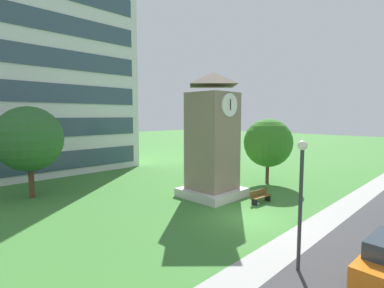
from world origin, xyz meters
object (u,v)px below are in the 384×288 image
at_px(clock_tower, 212,143).
at_px(tree_near_tower, 29,139).
at_px(street_lamp, 301,189).
at_px(park_bench, 260,196).
at_px(tree_by_building, 268,143).

height_order(clock_tower, tree_near_tower, clock_tower).
relative_size(street_lamp, tree_near_tower, 0.76).
height_order(park_bench, tree_near_tower, tree_near_tower).
bearing_deg(park_bench, tree_by_building, 26.00).
height_order(clock_tower, park_bench, clock_tower).
bearing_deg(clock_tower, tree_by_building, -6.44).
distance_m(clock_tower, tree_by_building, 6.60).
xyz_separation_m(street_lamp, tree_near_tower, (-3.97, 18.07, 1.09)).
xyz_separation_m(clock_tower, tree_by_building, (6.54, -0.74, -0.41)).
height_order(park_bench, tree_by_building, tree_by_building).
relative_size(clock_tower, tree_near_tower, 1.37).
height_order(park_bench, street_lamp, street_lamp).
relative_size(park_bench, tree_by_building, 0.32).
height_order(street_lamp, tree_by_building, tree_by_building).
bearing_deg(tree_near_tower, park_bench, -49.72).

